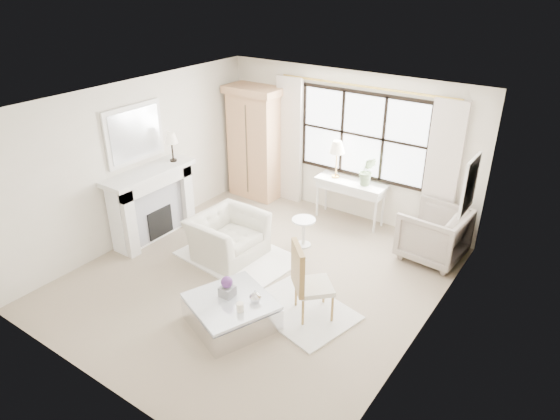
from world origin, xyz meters
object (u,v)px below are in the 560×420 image
(coffee_table, at_px, (231,312))
(club_armchair, at_px, (228,236))
(armoire, at_px, (256,142))
(console_table, at_px, (350,201))

(coffee_table, bearing_deg, club_armchair, 153.41)
(club_armchair, height_order, coffee_table, club_armchair)
(armoire, relative_size, console_table, 1.72)
(armoire, height_order, coffee_table, armoire)
(console_table, bearing_deg, coffee_table, -87.81)
(console_table, distance_m, club_armchair, 2.47)
(club_armchair, xyz_separation_m, coffee_table, (1.15, -1.30, -0.18))
(armoire, distance_m, club_armchair, 2.60)
(club_armchair, bearing_deg, coffee_table, -135.64)
(armoire, relative_size, coffee_table, 1.72)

